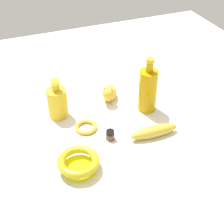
% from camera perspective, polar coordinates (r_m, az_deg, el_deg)
% --- Properties ---
extents(ground, '(2.00, 2.00, 0.00)m').
position_cam_1_polar(ground, '(1.30, -0.00, -2.97)').
color(ground, silver).
extents(cat_figurine, '(0.13, 0.10, 0.09)m').
position_cam_1_polar(cat_figurine, '(1.44, -0.47, 3.35)').
color(cat_figurine, gold).
rests_on(cat_figurine, ground).
extents(bowl, '(0.15, 0.15, 0.05)m').
position_cam_1_polar(bowl, '(1.13, -5.83, -8.76)').
color(bowl, '#EDE909').
rests_on(bowl, ground).
extents(bottle_tall, '(0.08, 0.08, 0.24)m').
position_cam_1_polar(bottle_tall, '(1.36, 6.24, 3.86)').
color(bottle_tall, '#B58505').
rests_on(bottle_tall, ground).
extents(bottle_short, '(0.08, 0.08, 0.17)m').
position_cam_1_polar(bottle_short, '(1.35, -9.45, 1.70)').
color(bottle_short, gold).
rests_on(bottle_short, ground).
extents(banana, '(0.05, 0.20, 0.05)m').
position_cam_1_polar(banana, '(1.27, 7.32, -3.35)').
color(banana, gold).
rests_on(banana, ground).
extents(bangle, '(0.09, 0.09, 0.02)m').
position_cam_1_polar(bangle, '(1.30, -4.54, -2.62)').
color(bangle, gold).
rests_on(bangle, ground).
extents(nail_polish_jar, '(0.03, 0.03, 0.04)m').
position_cam_1_polar(nail_polish_jar, '(1.25, -0.32, -4.00)').
color(nail_polish_jar, brown).
rests_on(nail_polish_jar, ground).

